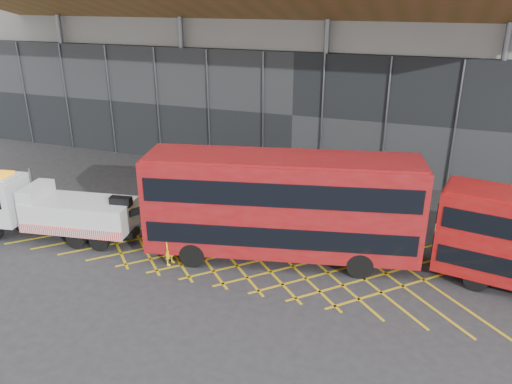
% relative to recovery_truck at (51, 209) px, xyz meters
% --- Properties ---
extents(ground_plane, '(120.00, 120.00, 0.00)m').
position_rel_recovery_truck_xyz_m(ground_plane, '(6.56, 2.01, -1.51)').
color(ground_plane, '#28282B').
extents(road_markings, '(23.16, 7.16, 0.01)m').
position_rel_recovery_truck_xyz_m(road_markings, '(9.76, 2.01, -1.50)').
color(road_markings, gold).
rests_on(road_markings, ground_plane).
extents(construction_building, '(55.00, 23.97, 18.00)m').
position_rel_recovery_truck_xyz_m(construction_building, '(8.48, 20.40, 7.47)').
color(construction_building, gray).
rests_on(construction_building, ground_plane).
extents(recovery_truck, '(9.42, 3.39, 3.27)m').
position_rel_recovery_truck_xyz_m(recovery_truck, '(0.00, 0.00, 0.00)').
color(recovery_truck, black).
rests_on(recovery_truck, ground_plane).
extents(bus_towed, '(12.44, 5.37, 4.94)m').
position_rel_recovery_truck_xyz_m(bus_towed, '(11.37, 1.78, 1.24)').
color(bus_towed, maroon).
rests_on(bus_towed, ground_plane).
extents(worker, '(0.46, 0.67, 1.76)m').
position_rel_recovery_truck_xyz_m(worker, '(6.86, -0.45, -0.63)').
color(worker, yellow).
rests_on(worker, ground_plane).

